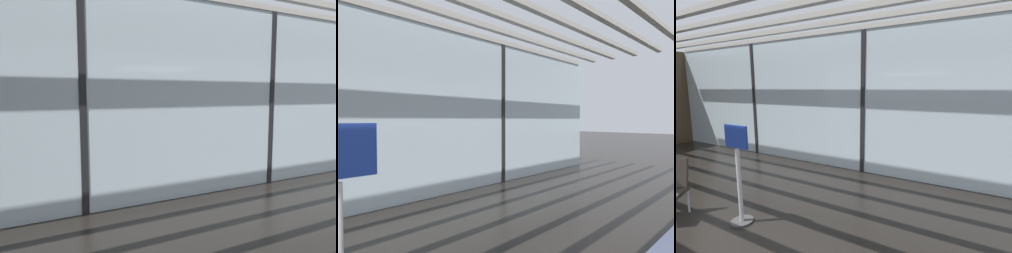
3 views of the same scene
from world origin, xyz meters
TOP-DOWN VIEW (x-y plane):
  - glass_curtain_wall at (0.00, 5.20)m, footprint 14.00×0.08m
  - window_mullion_0 at (-3.50, 5.20)m, footprint 0.10×0.12m
  - window_mullion_1 at (0.00, 5.20)m, footprint 0.10×0.12m
  - parked_airplane at (0.71, 10.44)m, footprint 11.25×3.82m

SIDE VIEW (x-z plane):
  - glass_curtain_wall at x=0.00m, z-range 0.00..3.19m
  - window_mullion_0 at x=-3.50m, z-range 0.00..3.19m
  - window_mullion_1 at x=0.00m, z-range 0.00..3.19m
  - parked_airplane at x=0.71m, z-range 0.00..3.82m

